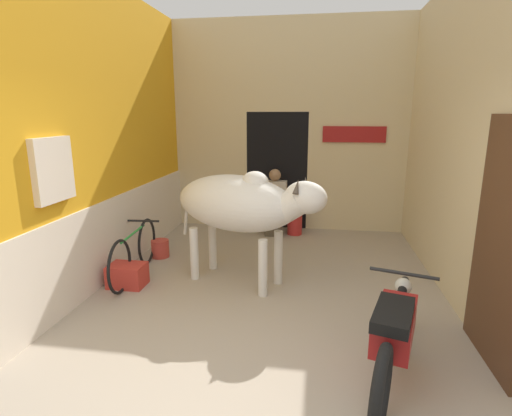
{
  "coord_description": "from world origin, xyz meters",
  "views": [
    {
      "loc": [
        0.54,
        -2.54,
        2.11
      ],
      "look_at": [
        -0.18,
        2.12,
        0.98
      ],
      "focal_mm": 28.0,
      "sensor_mm": 36.0,
      "label": 1
    }
  ],
  "objects": [
    {
      "name": "ground_plane",
      "position": [
        0.0,
        0.0,
        0.0
      ],
      "size": [
        30.0,
        30.0,
        0.0
      ],
      "primitive_type": "plane",
      "color": "tan"
    },
    {
      "name": "bicycle",
      "position": [
        -1.78,
        2.09,
        0.34
      ],
      "size": [
        0.44,
        1.61,
        0.67
      ],
      "color": "black",
      "rests_on": "ground_plane"
    },
    {
      "name": "cow",
      "position": [
        -0.36,
        2.12,
        1.02
      ],
      "size": [
        2.05,
        1.26,
        1.44
      ],
      "color": "silver",
      "rests_on": "ground_plane"
    },
    {
      "name": "plastic_stool",
      "position": [
        0.18,
        4.31,
        0.23
      ],
      "size": [
        0.37,
        0.37,
        0.44
      ],
      "color": "red",
      "rests_on": "ground_plane"
    },
    {
      "name": "crate",
      "position": [
        -1.75,
        1.79,
        0.14
      ],
      "size": [
        0.44,
        0.32,
        0.28
      ],
      "color": "red",
      "rests_on": "ground_plane"
    },
    {
      "name": "motorcycle_near",
      "position": [
        1.19,
        0.44,
        0.42
      ],
      "size": [
        0.73,
        1.8,
        0.75
      ],
      "color": "black",
      "rests_on": "ground_plane"
    },
    {
      "name": "shopkeeper_seated",
      "position": [
        -0.18,
        4.26,
        0.61
      ],
      "size": [
        0.41,
        0.33,
        1.16
      ],
      "color": "brown",
      "rests_on": "ground_plane"
    },
    {
      "name": "wall_back_with_doorway",
      "position": [
        -0.07,
        4.96,
        1.55
      ],
      "size": [
        4.16,
        0.93,
        3.71
      ],
      "color": "beige",
      "rests_on": "ground_plane"
    },
    {
      "name": "wall_left_shopfront",
      "position": [
        -2.17,
        2.34,
        1.79
      ],
      "size": [
        0.25,
        4.7,
        3.71
      ],
      "color": "orange",
      "rests_on": "ground_plane"
    },
    {
      "name": "bucket",
      "position": [
        -1.74,
        2.84,
        0.13
      ],
      "size": [
        0.26,
        0.26,
        0.26
      ],
      "color": "#C63D33",
      "rests_on": "ground_plane"
    },
    {
      "name": "wall_right_with_door",
      "position": [
        2.17,
        2.3,
        1.83
      ],
      "size": [
        0.22,
        4.7,
        3.71
      ],
      "color": "beige",
      "rests_on": "ground_plane"
    }
  ]
}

